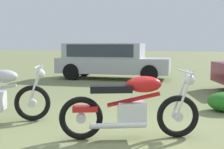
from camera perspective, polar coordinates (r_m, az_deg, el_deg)
ground_plane at (r=4.38m, az=2.35°, el=-12.60°), size 120.00×120.00×0.00m
motorcycle_red at (r=4.38m, az=3.82°, el=-6.15°), size 1.85×1.22×1.02m
car_silver at (r=12.12m, az=-0.53°, el=3.14°), size 4.70×2.49×1.43m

